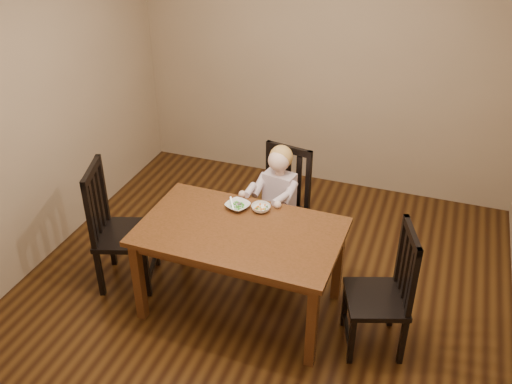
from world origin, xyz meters
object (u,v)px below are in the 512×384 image
(dining_table, at_px, (240,239))
(chair_child, at_px, (281,207))
(toddler, at_px, (278,195))
(chair_left, at_px, (118,229))
(chair_right, at_px, (384,293))
(bowl_peas, at_px, (238,206))
(bowl_veg, at_px, (261,208))

(dining_table, bearing_deg, chair_child, 84.43)
(chair_child, height_order, toddler, chair_child)
(chair_left, bearing_deg, dining_table, 72.67)
(toddler, bearing_deg, chair_right, 153.66)
(chair_right, relative_size, bowl_peas, 5.67)
(dining_table, height_order, chair_right, chair_right)
(dining_table, height_order, chair_left, chair_left)
(chair_right, xyz_separation_m, toddler, (-1.04, 0.77, 0.16))
(bowl_veg, bearing_deg, toddler, 89.31)
(chair_child, bearing_deg, toddler, 90.00)
(dining_table, bearing_deg, bowl_veg, 78.19)
(chair_child, height_order, bowl_peas, chair_child)
(toddler, distance_m, bowl_veg, 0.46)
(dining_table, height_order, toddler, toddler)
(chair_right, bearing_deg, toddler, 34.56)
(dining_table, relative_size, bowl_peas, 8.49)
(dining_table, relative_size, bowl_veg, 10.14)
(chair_child, height_order, chair_left, chair_left)
(chair_child, distance_m, chair_right, 1.32)
(dining_table, xyz_separation_m, bowl_veg, (0.06, 0.30, 0.11))
(chair_left, relative_size, chair_right, 1.07)
(toddler, xyz_separation_m, bowl_veg, (-0.01, -0.44, 0.13))
(chair_child, xyz_separation_m, chair_left, (-1.15, -0.80, 0.03))
(toddler, bearing_deg, bowl_veg, 99.35)
(dining_table, bearing_deg, chair_right, -1.60)
(chair_right, bearing_deg, dining_table, 69.34)
(chair_right, height_order, bowl_peas, chair_right)
(chair_left, bearing_deg, chair_right, 71.40)
(chair_child, relative_size, chair_right, 1.01)
(chair_right, relative_size, bowl_veg, 6.77)
(chair_right, bearing_deg, chair_left, 70.57)
(bowl_veg, bearing_deg, bowl_peas, -171.01)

